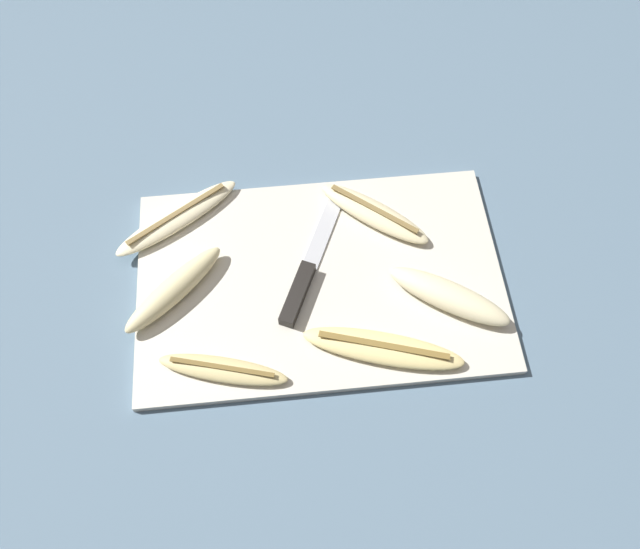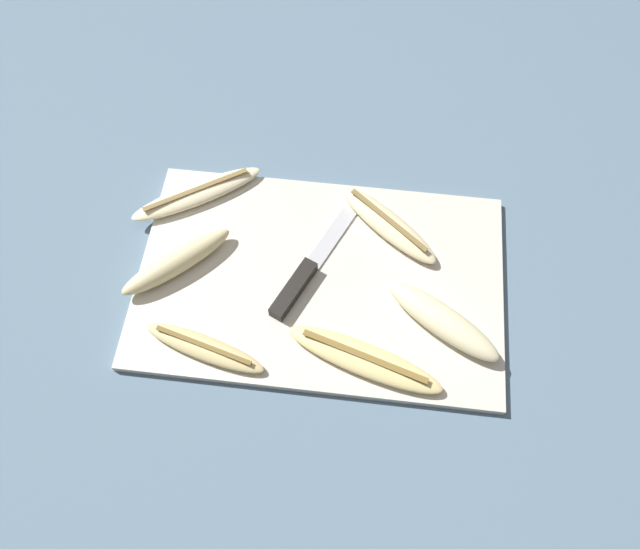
% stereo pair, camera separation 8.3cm
% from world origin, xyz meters
% --- Properties ---
extents(ground_plane, '(4.00, 4.00, 0.00)m').
position_xyz_m(ground_plane, '(0.00, 0.00, 0.00)').
color(ground_plane, slate).
extents(cutting_board, '(0.49, 0.31, 0.01)m').
position_xyz_m(cutting_board, '(0.00, 0.00, 0.01)').
color(cutting_board, beige).
rests_on(cutting_board, ground_plane).
extents(knife, '(0.11, 0.21, 0.02)m').
position_xyz_m(knife, '(-0.02, -0.01, 0.02)').
color(knife, black).
rests_on(knife, cutting_board).
extents(banana_pale_long, '(0.16, 0.13, 0.03)m').
position_xyz_m(banana_pale_long, '(0.16, -0.05, 0.03)').
color(banana_pale_long, beige).
rests_on(banana_pale_long, cutting_board).
extents(banana_soft_right, '(0.14, 0.14, 0.03)m').
position_xyz_m(banana_soft_right, '(-0.19, -0.01, 0.03)').
color(banana_soft_right, beige).
rests_on(banana_soft_right, cutting_board).
extents(banana_cream_curved, '(0.16, 0.14, 0.02)m').
position_xyz_m(banana_cream_curved, '(0.09, 0.09, 0.02)').
color(banana_cream_curved, beige).
rests_on(banana_cream_curved, cutting_board).
extents(banana_golden_short, '(0.21, 0.10, 0.02)m').
position_xyz_m(banana_golden_short, '(0.07, -0.11, 0.02)').
color(banana_golden_short, '#EDD689').
rests_on(banana_golden_short, cutting_board).
extents(banana_spotted_left, '(0.17, 0.07, 0.02)m').
position_xyz_m(banana_spotted_left, '(-0.13, -0.12, 0.02)').
color(banana_spotted_left, '#DBC684').
rests_on(banana_spotted_left, cutting_board).
extents(banana_bright_far, '(0.19, 0.14, 0.02)m').
position_xyz_m(banana_bright_far, '(-0.19, 0.11, 0.02)').
color(banana_bright_far, beige).
rests_on(banana_bright_far, cutting_board).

